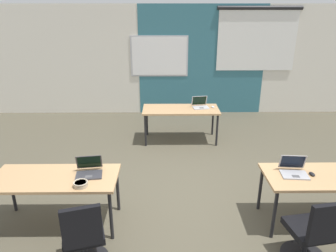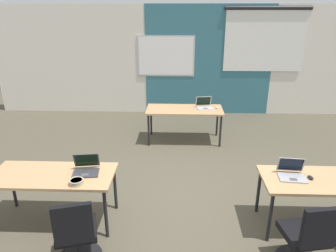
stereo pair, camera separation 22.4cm
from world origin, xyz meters
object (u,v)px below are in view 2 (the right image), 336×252
Objects in this scene: desk_near_right at (326,183)px; mouse_far_right at (217,108)px; desk_near_left at (53,178)px; desk_far_center at (184,112)px; mouse_near_right_inner at (311,177)px; chair_near_right_inner at (306,241)px; snack_bowl at (76,181)px; laptop_near_left_inner at (86,169)px; laptop_far_right at (204,106)px; laptop_near_right_inner at (292,173)px; chair_near_left_inner at (77,237)px.

desk_near_right is 14.21× the size of mouse_far_right.
mouse_far_right is (2.44, 2.86, 0.08)m from desk_near_left.
desk_far_center is 0.69m from mouse_far_right.
desk_far_center is at bearing -174.90° from mouse_far_right.
desk_near_right is 0.21m from mouse_near_right_inner.
chair_near_right_inner is 5.18× the size of snack_bowl.
laptop_near_left_inner reaches higher than desk_near_left.
desk_near_left is at bearing 180.00° from desk_near_right.
desk_near_left is 4.30× the size of laptop_far_right.
chair_near_right_inner is at bearing -13.63° from desk_near_left.
laptop_near_right_inner is 0.88m from chair_near_right_inner.
laptop_far_right reaches higher than chair_near_right_inner.
desk_near_left is 4.32× the size of laptop_near_left_inner.
laptop_near_left_inner is at bearing 178.63° from mouse_near_right_inner.
laptop_near_right_inner reaches higher than laptop_near_left_inner.
laptop_near_right_inner is 2.98m from laptop_far_right.
desk_far_center is 3.32m from snack_bowl.
laptop_near_right_inner is 2.71m from chair_near_left_inner.
mouse_near_right_inner reaches higher than desk_far_center.
laptop_near_left_inner reaches higher than mouse_far_right.
desk_far_center is at bearing -124.92° from chair_near_left_inner.
mouse_far_right is (-0.86, 2.86, 0.00)m from mouse_near_right_inner.
chair_near_right_inner reaches higher than desk_near_right.
laptop_near_left_inner reaches higher than chair_near_left_inner.
desk_far_center is 3.78m from chair_near_left_inner.
chair_near_right_inner and chair_near_left_inner have the same top height.
desk_near_right is at bearing -74.13° from laptop_far_right.
chair_near_right_inner is 3.66m from mouse_far_right.
desk_near_left is 3.61m from laptop_far_right.
chair_near_left_inner is at bearing -164.40° from mouse_near_right_inner.
mouse_far_right is (-0.64, 2.81, -0.03)m from laptop_near_right_inner.
snack_bowl reaches higher than desk_far_center.
laptop_far_right is (-1.13, 2.88, 0.03)m from mouse_near_right_inner.
laptop_near_left_inner is (-2.60, 0.81, 0.39)m from chair_near_right_inner.
desk_near_left and desk_near_right have the same top height.
snack_bowl is (0.39, -0.23, 0.10)m from desk_near_left.
desk_near_right is at bearing -1.80° from mouse_near_right_inner.
laptop_near_left_inner is (-2.87, 0.07, 0.03)m from mouse_near_right_inner.
mouse_far_right is at bearing 110.38° from desk_near_right.
desk_near_left is at bearing -130.42° from mouse_far_right.
chair_near_left_inner is (-2.78, -0.78, -0.36)m from mouse_near_right_inner.
laptop_near_right_inner is at bearing -64.23° from desk_far_center.
mouse_near_right_inner reaches higher than desk_near_left.
chair_near_left_inner is (-2.55, -0.82, -0.39)m from laptop_near_right_inner.
laptop_near_right_inner is 0.39× the size of chair_near_right_inner.
chair_near_right_inner is 2.49× the size of laptop_near_left_inner.
laptop_far_right is at bearing 174.24° from mouse_far_right.
mouse_far_right is at bearing -90.34° from chair_near_right_inner.
laptop_far_right reaches higher than chair_near_left_inner.
desk_near_left is 1.00× the size of desk_far_center.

